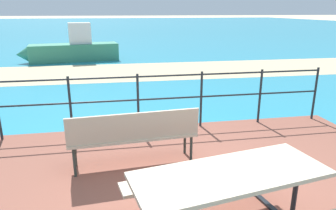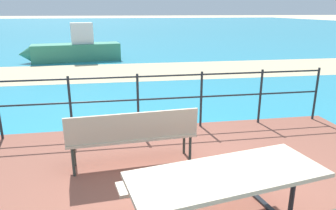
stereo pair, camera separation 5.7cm
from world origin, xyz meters
The scene contains 8 objects.
ground_plane centered at (0.00, 0.00, 0.00)m, with size 240.00×240.00×0.00m, color beige.
patio_paving centered at (0.00, 0.00, 0.03)m, with size 6.40×5.20×0.06m, color brown.
sea_water centered at (0.00, 40.00, 0.01)m, with size 90.00×90.00×0.01m, color teal.
beach_strip centered at (0.00, 8.44, 0.01)m, with size 54.00×3.49×0.01m, color tan.
picnic_table centered at (-0.04, -0.67, 0.64)m, with size 1.97×1.65×0.77m.
park_bench centered at (-0.77, 1.04, 0.57)m, with size 1.81×0.55×0.84m.
railing_fence centered at (0.00, 2.43, 0.72)m, with size 5.94×0.04×1.06m.
boat_mid centered at (-2.69, 11.42, 0.51)m, with size 4.33×1.62×1.64m.
Camera 2 is at (-0.97, -2.98, 2.20)m, focal length 33.33 mm.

